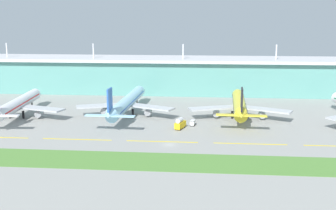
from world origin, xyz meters
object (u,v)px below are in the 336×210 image
at_px(baggage_cart, 193,123).
at_px(fuel_truck, 180,124).
at_px(airliner_far_middle, 239,105).
at_px(airliner_nearest, 17,105).
at_px(airliner_near_middle, 127,103).

bearing_deg(baggage_cart, fuel_truck, -132.88).
distance_m(airliner_far_middle, baggage_cart, 27.52).
xyz_separation_m(airliner_nearest, airliner_far_middle, (106.07, 8.44, -0.00)).
bearing_deg(airliner_nearest, airliner_near_middle, 10.06).
xyz_separation_m(airliner_nearest, airliner_near_middle, (51.62, 9.16, 0.01)).
relative_size(airliner_far_middle, baggage_cart, 15.49).
bearing_deg(airliner_far_middle, fuel_truck, -141.15).
xyz_separation_m(baggage_cart, fuel_truck, (-5.27, -5.68, 1.00)).
distance_m(baggage_cart, fuel_truck, 7.81).
bearing_deg(airliner_far_middle, airliner_nearest, -175.45).
distance_m(airliner_near_middle, baggage_cart, 37.14).
distance_m(airliner_nearest, airliner_near_middle, 52.43).
distance_m(airliner_nearest, baggage_cart, 84.84).
height_order(baggage_cart, fuel_truck, fuel_truck).
height_order(airliner_near_middle, baggage_cart, airliner_near_middle).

